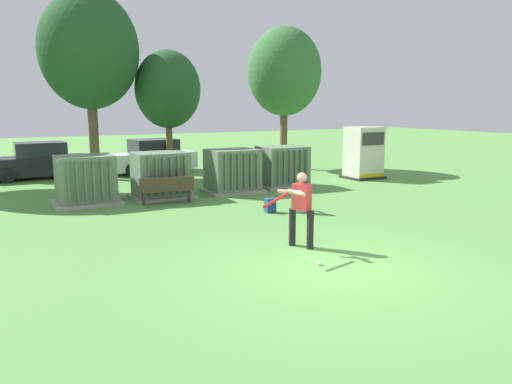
% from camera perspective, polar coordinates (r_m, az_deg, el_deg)
% --- Properties ---
extents(ground_plane, '(96.00, 96.00, 0.00)m').
position_cam_1_polar(ground_plane, '(10.32, 8.91, -8.48)').
color(ground_plane, '#5B9947').
extents(transformer_west, '(2.10, 1.70, 1.62)m').
position_cam_1_polar(transformer_west, '(17.32, -18.94, 1.24)').
color(transformer_west, '#9E9B93').
rests_on(transformer_west, ground).
extents(transformer_mid_west, '(2.10, 1.70, 1.62)m').
position_cam_1_polar(transformer_mid_west, '(17.82, -10.87, 1.84)').
color(transformer_mid_west, '#9E9B93').
rests_on(transformer_mid_west, ground).
extents(transformer_mid_east, '(2.10, 1.70, 1.62)m').
position_cam_1_polar(transformer_mid_east, '(18.67, -2.71, 2.36)').
color(transformer_mid_east, '#9E9B93').
rests_on(transformer_mid_east, ground).
extents(transformer_east, '(2.10, 1.70, 1.62)m').
position_cam_1_polar(transformer_east, '(20.00, 3.05, 2.86)').
color(transformer_east, '#9E9B93').
rests_on(transformer_east, ground).
extents(generator_enclosure, '(1.60, 1.40, 2.30)m').
position_cam_1_polar(generator_enclosure, '(22.79, 12.22, 4.39)').
color(generator_enclosure, '#262626').
rests_on(generator_enclosure, ground).
extents(park_bench, '(1.84, 0.65, 0.92)m').
position_cam_1_polar(park_bench, '(16.72, -10.19, 0.45)').
color(park_bench, '#4C3828').
rests_on(park_bench, ground).
extents(batter, '(1.54, 0.96, 1.74)m').
position_cam_1_polar(batter, '(11.34, 5.09, -1.62)').
color(batter, black).
rests_on(batter, ground).
extents(sports_ball, '(0.09, 0.09, 0.09)m').
position_cam_1_polar(sports_ball, '(10.37, 7.30, -8.09)').
color(sports_ball, white).
rests_on(sports_ball, ground).
extents(seated_spectator, '(0.68, 0.78, 0.96)m').
position_cam_1_polar(seated_spectator, '(15.29, 5.10, -0.91)').
color(seated_spectator, gray).
rests_on(seated_spectator, ground).
extents(backpack, '(0.33, 0.27, 0.44)m').
position_cam_1_polar(backpack, '(15.20, 1.67, -1.56)').
color(backpack, '#264C8C').
rests_on(backpack, ground).
extents(tree_center_left, '(4.24, 4.24, 8.10)m').
position_cam_1_polar(tree_center_left, '(23.38, -18.59, 15.10)').
color(tree_center_left, brown).
rests_on(tree_center_left, ground).
extents(tree_center_right, '(3.02, 3.02, 5.77)m').
position_cam_1_polar(tree_center_right, '(23.87, -10.08, 11.49)').
color(tree_center_right, brown).
rests_on(tree_center_right, ground).
extents(tree_right, '(3.74, 3.74, 7.14)m').
position_cam_1_polar(tree_right, '(25.85, 3.26, 13.58)').
color(tree_right, brown).
rests_on(tree_right, ground).
extents(parked_car_leftmost, '(4.23, 1.98, 1.62)m').
position_cam_1_polar(parked_car_leftmost, '(24.27, -23.68, 3.20)').
color(parked_car_leftmost, black).
rests_on(parked_car_leftmost, ground).
extents(parked_car_left_of_center, '(4.38, 2.30, 1.62)m').
position_cam_1_polar(parked_car_left_of_center, '(24.76, -11.85, 3.94)').
color(parked_car_left_of_center, silver).
rests_on(parked_car_left_of_center, ground).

